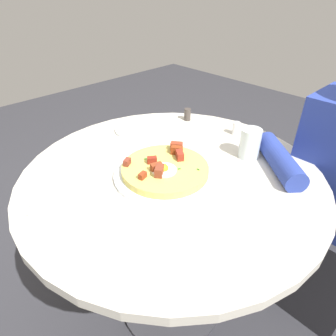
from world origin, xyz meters
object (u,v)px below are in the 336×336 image
breakfast_pizza (164,168)px  fork (62,209)px  dining_table (171,212)px  knife (64,200)px  pepper_shaker (187,114)px  salt_shaker (236,128)px  pizza_plate (164,173)px  bread_plate (139,129)px  water_glass (250,143)px

breakfast_pizza → fork: bearing=-101.8°
dining_table → knife: size_ratio=5.27×
breakfast_pizza → pepper_shaker: (-0.23, 0.35, 0.00)m
dining_table → fork: bearing=-101.6°
salt_shaker → pepper_shaker: 0.23m
salt_shaker → pepper_shaker: bearing=-170.7°
pizza_plate → salt_shaker: 0.39m
breakfast_pizza → pepper_shaker: size_ratio=5.26×
bread_plate → fork: bread_plate is taller
pizza_plate → breakfast_pizza: breakfast_pizza is taller
pizza_plate → water_glass: 0.31m
pizza_plate → fork: pizza_plate is taller
dining_table → bread_plate: bearing=159.2°
pepper_shaker → breakfast_pizza: bearing=-56.8°
pizza_plate → breakfast_pizza: bearing=125.8°
knife → pepper_shaker: (-0.14, 0.64, 0.02)m
water_glass → pizza_plate: bearing=-112.9°
pizza_plate → pepper_shaker: size_ratio=6.23×
bread_plate → water_glass: 0.44m
knife → salt_shaker: salt_shaker is taller
dining_table → pepper_shaker: pepper_shaker is taller
pepper_shaker → pizza_plate: bearing=-56.8°
dining_table → water_glass: bearing=65.6°
breakfast_pizza → water_glass: size_ratio=2.61×
bread_plate → pepper_shaker: pepper_shaker is taller
bread_plate → knife: size_ratio=1.06×
dining_table → pepper_shaker: (-0.24, 0.33, 0.20)m
dining_table → breakfast_pizza: size_ratio=3.54×
fork → breakfast_pizza: bearing=21.8°
bread_plate → knife: 0.48m
pepper_shaker → fork: bearing=-75.9°
pizza_plate → pepper_shaker: pepper_shaker is taller
breakfast_pizza → water_glass: water_glass is taller
bread_plate → fork: (0.24, -0.45, 0.00)m
salt_shaker → pizza_plate: bearing=-88.6°
dining_table → knife: (-0.10, -0.32, 0.18)m
fork → knife: (-0.03, 0.02, 0.00)m
pizza_plate → pepper_shaker: 0.42m
dining_table → water_glass: (0.11, 0.25, 0.22)m
knife → pizza_plate: bearing=15.4°
dining_table → water_glass: size_ratio=9.23×
pizza_plate → dining_table: bearing=81.1°
water_glass → pepper_shaker: bearing=168.4°
breakfast_pizza → salt_shaker: 0.39m
fork → salt_shaker: size_ratio=3.54×
pizza_plate → salt_shaker: size_ratio=6.24×
water_glass → bread_plate: bearing=-161.8°
dining_table → breakfast_pizza: breakfast_pizza is taller
bread_plate → fork: bearing=-62.5°
bread_plate → salt_shaker: 0.38m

